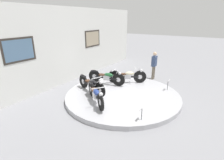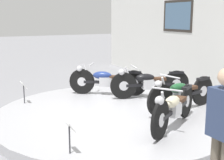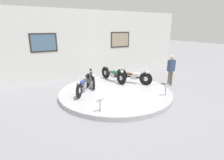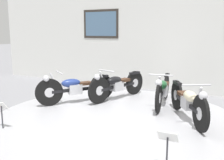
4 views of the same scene
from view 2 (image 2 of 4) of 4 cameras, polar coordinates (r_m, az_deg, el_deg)
name	(u,v)px [view 2 (image 2 of 4)]	position (r m, az deg, el deg)	size (l,w,h in m)	color
ground_plane	(115,119)	(6.74, 0.60, -7.23)	(60.00, 60.00, 0.00)	gray
display_platform	(115,115)	(6.71, 0.60, -6.48)	(5.10, 5.10, 0.19)	#ADADB2
motorcycle_blue	(106,80)	(7.97, -1.10, 0.03)	(1.23, 1.65, 0.81)	black
motorcycle_black	(149,82)	(7.73, 6.74, -0.40)	(0.70, 1.94, 0.81)	black
motorcycle_green	(181,93)	(6.78, 12.55, -2.27)	(0.54, 2.00, 0.81)	black
motorcycle_cream	(174,107)	(5.73, 11.24, -4.81)	(1.10, 1.74, 0.81)	black
info_placard_front_left	(24,88)	(7.48, -15.84, -1.39)	(0.26, 0.11, 0.51)	#333338
info_placard_front_centre	(69,130)	(4.63, -7.82, -9.01)	(0.26, 0.11, 0.51)	#333338
visitor_standing	(223,128)	(3.88, 19.70, -8.20)	(0.36, 0.22, 1.61)	#6B6051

